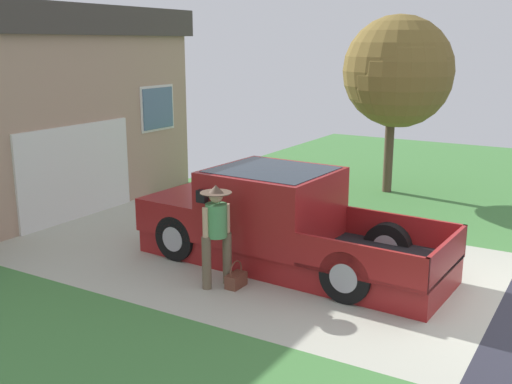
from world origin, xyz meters
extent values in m
cube|color=#B5B7A3|center=(0.00, 4.50, -0.03)|extent=(5.20, 9.00, 0.06)
cube|color=#44803E|center=(8.60, 4.50, -0.03)|extent=(12.00, 9.00, 0.06)
cube|color=maroon|center=(-0.06, 3.36, 0.21)|extent=(1.96, 5.41, 0.42)
cube|color=maroon|center=(-0.04, 3.73, 1.03)|extent=(1.95, 2.06, 1.21)
cube|color=#1E2833|center=(-0.04, 3.73, 1.39)|extent=(1.72, 1.89, 0.51)
cube|color=maroon|center=(0.04, 5.37, 0.71)|extent=(1.92, 1.40, 0.59)
cube|color=black|center=(-0.14, 1.72, 0.45)|extent=(1.95, 2.13, 0.06)
cube|color=maroon|center=(-1.03, 1.76, 0.68)|extent=(0.16, 2.04, 0.52)
cube|color=maroon|center=(0.76, 1.68, 0.68)|extent=(0.16, 2.04, 0.52)
cube|color=maroon|center=(-0.18, 0.73, 0.68)|extent=(1.86, 0.15, 0.52)
cube|color=black|center=(-1.04, 4.46, 1.29)|extent=(0.11, 0.18, 0.20)
cylinder|color=black|center=(-0.77, 5.21, 0.40)|extent=(0.30, 0.81, 0.80)
cylinder|color=#9E9EA3|center=(-0.77, 5.21, 0.40)|extent=(0.30, 0.45, 0.44)
cylinder|color=black|center=(0.82, 5.13, 0.40)|extent=(0.30, 0.81, 0.80)
cylinder|color=#9E9EA3|center=(0.82, 5.13, 0.40)|extent=(0.30, 0.45, 0.44)
cylinder|color=black|center=(-0.92, 1.96, 0.40)|extent=(0.30, 0.81, 0.80)
cylinder|color=#9E9EA3|center=(-0.92, 1.96, 0.40)|extent=(0.30, 0.45, 0.44)
cylinder|color=black|center=(0.67, 1.89, 0.40)|extent=(0.30, 0.81, 0.80)
cylinder|color=#9E9EA3|center=(0.67, 1.89, 0.40)|extent=(0.30, 0.45, 0.44)
cylinder|color=brown|center=(-1.59, 4.00, 0.42)|extent=(0.14, 0.14, 0.84)
cylinder|color=brown|center=(-1.25, 3.85, 0.42)|extent=(0.14, 0.14, 0.84)
cylinder|color=#4C9356|center=(-1.42, 3.92, 1.07)|extent=(0.33, 0.33, 0.52)
cylinder|color=tan|center=(-1.60, 4.00, 1.00)|extent=(0.09, 0.09, 0.59)
cylinder|color=tan|center=(-1.24, 3.84, 1.00)|extent=(0.09, 0.09, 0.59)
sphere|color=tan|center=(-1.42, 3.92, 1.46)|extent=(0.22, 0.22, 0.22)
cylinder|color=brown|center=(-1.42, 3.92, 1.51)|extent=(0.48, 0.48, 0.01)
cone|color=brown|center=(-1.42, 3.92, 1.57)|extent=(0.23, 0.23, 0.12)
cube|color=brown|center=(-1.31, 3.65, 0.11)|extent=(0.36, 0.20, 0.22)
torus|color=brown|center=(-1.31, 3.65, 0.27)|extent=(0.33, 0.02, 0.33)
cube|color=white|center=(0.22, 8.68, 1.01)|extent=(3.11, 0.06, 2.02)
cube|color=slate|center=(2.97, 8.68, 2.13)|extent=(1.10, 0.05, 1.00)
cube|color=silver|center=(2.97, 8.70, 2.13)|extent=(1.23, 0.02, 1.12)
cylinder|color=brown|center=(5.97, 3.72, 1.02)|extent=(0.23, 0.23, 2.05)
sphere|color=olive|center=(5.72, 3.52, 3.05)|extent=(2.64, 2.64, 2.64)
sphere|color=olive|center=(5.90, 3.69, 3.08)|extent=(2.06, 2.06, 2.06)
sphere|color=olive|center=(5.63, 3.45, 2.97)|extent=(2.52, 2.52, 2.52)
camera|label=1|loc=(-8.75, -1.17, 3.71)|focal=42.66mm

